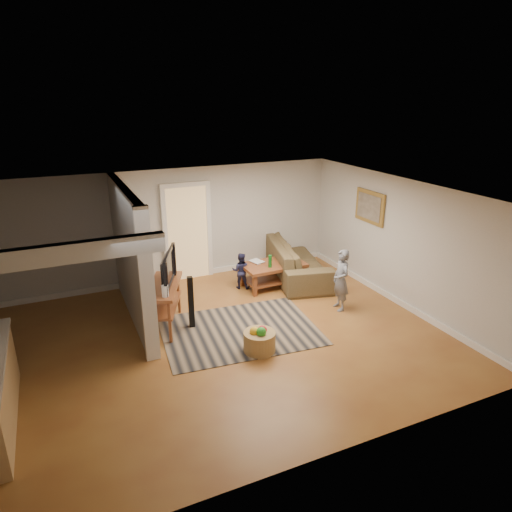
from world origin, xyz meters
The scene contains 11 objects.
ground centered at (0.00, 0.00, 0.00)m, with size 7.50×7.50×0.00m, color brown.
room_shell centered at (-1.07, 0.43, 1.46)m, with size 7.54×6.02×2.52m.
area_rug centered at (0.40, 0.17, 0.01)m, with size 2.71×1.98×0.01m, color black.
sofa centered at (2.60, 2.11, 0.00)m, with size 2.73×1.07×0.80m, color #413B20.
coffee_table centered at (1.85, 1.73, 0.41)m, with size 1.36×0.82×0.79m.
tv_console centered at (-0.74, 0.84, 0.75)m, with size 0.96×1.40×1.13m.
speaker_left centered at (-0.33, 0.66, 0.49)m, with size 0.10×0.10×0.98m, color black.
speaker_right centered at (-1.00, 2.70, 0.54)m, with size 0.11×0.11×1.08m, color black.
toy_basket centered at (0.44, -0.59, 0.19)m, with size 0.53×0.53×0.47m.
child centered at (2.52, 0.18, 0.00)m, with size 0.44×0.29×1.22m, color slate.
toddler centered at (1.15, 1.91, 0.00)m, with size 0.39×0.30×0.80m, color #212246.
Camera 1 is at (-2.29, -6.51, 4.01)m, focal length 32.00 mm.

